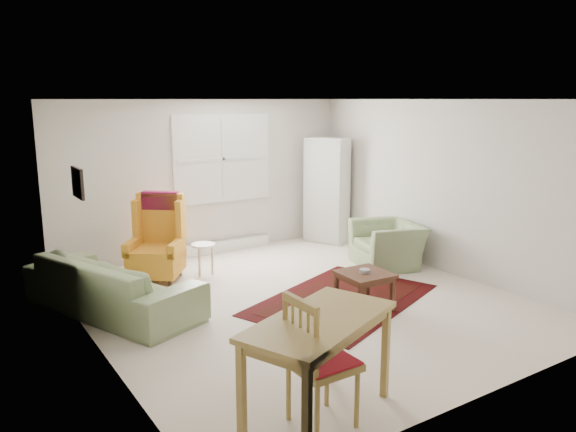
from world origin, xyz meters
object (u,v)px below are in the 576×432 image
desk_chair (323,360)px  coffee_table (364,291)px  armchair (388,240)px  cabinet (327,191)px  stool (204,259)px  wingback_chair (155,238)px  sofa (112,274)px  desk (319,369)px

desk_chair → coffee_table: bearing=-48.4°
armchair → desk_chair: bearing=-32.2°
armchair → cabinet: (0.10, 1.69, 0.52)m
coffee_table → stool: (-1.05, 2.33, -0.00)m
wingback_chair → armchair: bearing=16.9°
sofa → stool: sofa is taller
desk → cabinet: bearing=52.6°
armchair → coffee_table: 1.94m
wingback_chair → desk_chair: wingback_chair is taller
desk_chair → wingback_chair: bearing=-2.7°
sofa → desk: sofa is taller
stool → desk: desk is taller
sofa → armchair: (4.07, -0.36, -0.07)m
cabinet → coffee_table: bearing=-143.3°
armchair → cabinet: size_ratio=0.55×
coffee_table → stool: bearing=114.2°
armchair → stool: size_ratio=2.21×
sofa → desk_chair: bearing=170.2°
armchair → desk: size_ratio=0.76×
wingback_chair → coffee_table: (1.71, -2.44, -0.38)m
sofa → desk: (0.69, -3.21, -0.04)m
coffee_table → cabinet: 3.39m
coffee_table → desk: size_ratio=0.43×
sofa → coffee_table: bearing=-143.2°
sofa → cabinet: 4.40m
wingback_chair → sofa: bearing=-97.1°
wingback_chair → desk: bearing=-54.5°
desk → desk_chair: (-0.01, -0.06, 0.11)m
sofa → wingback_chair: wingback_chair is taller
armchair → coffee_table: bearing=-33.9°
wingback_chair → desk_chair: (-0.17, -4.14, -0.07)m
wingback_chair → stool: size_ratio=2.64×
sofa → wingback_chair: size_ratio=1.90×
cabinet → desk_chair: cabinet is taller
wingback_chair → coffee_table: 3.00m
coffee_table → desk_chair: bearing=-138.0°
desk → wingback_chair: bearing=87.8°
sofa → desk_chair: desk_chair is taller
stool → desk: (-0.82, -3.96, 0.20)m
sofa → wingback_chair: bearing=-66.3°
stool → desk_chair: (-0.84, -4.02, 0.31)m
coffee_table → cabinet: (1.61, 2.91, 0.69)m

